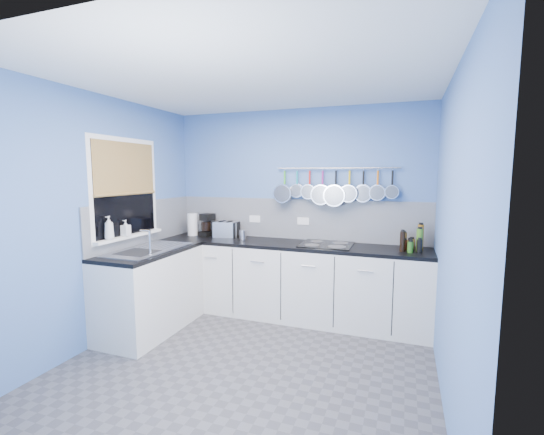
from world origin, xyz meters
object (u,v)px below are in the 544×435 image
Objects in this scene: toaster at (226,229)px; hob at (327,244)px; paper_towel at (193,224)px; coffee_maker at (207,225)px; soap_bottle_a at (109,228)px; soap_bottle_b at (126,228)px; canister at (242,235)px.

toaster reaches higher than hob.
coffee_maker is (0.18, 0.06, -0.00)m from paper_towel.
soap_bottle_a is at bearing -129.34° from toaster.
soap_bottle_b is 1.48× the size of canister.
soap_bottle_a is 2.34m from hob.
paper_towel is 1.82m from hob.
paper_towel reaches higher than coffee_maker.
soap_bottle_a is at bearing -97.51° from paper_towel.
toaster is at bearing 4.67° from paper_towel.
soap_bottle_a reaches higher than hob.
paper_towel is at bearing 178.15° from hob.
canister is at bearing 179.42° from hob.
toaster is (0.29, -0.02, -0.05)m from coffee_maker.
coffee_maker is at bearing 169.13° from canister.
soap_bottle_b is at bearing -132.47° from canister.
soap_bottle_a is 1.39× the size of soap_bottle_b.
hob is at bearing 26.56° from soap_bottle_b.
toaster is at bearing 162.43° from canister.
coffee_maker is at bearing 18.51° from paper_towel.
toaster is (0.47, 0.04, -0.05)m from paper_towel.
canister is (0.92, 1.00, -0.18)m from soap_bottle_b.
canister is 0.20× the size of hob.
soap_bottle_b is 1.27m from toaster.
coffee_maker is 1.64m from hob.
paper_towel reaches higher than hob.
soap_bottle_b is 1.37m from canister.
paper_towel is at bearing 171.26° from toaster.
soap_bottle_a is 1.48m from toaster.
toaster is at bearing 59.43° from soap_bottle_b.
paper_towel is 0.95× the size of toaster.
paper_towel is (0.17, 1.05, -0.09)m from soap_bottle_b.
toaster is at bearing 10.36° from coffee_maker.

